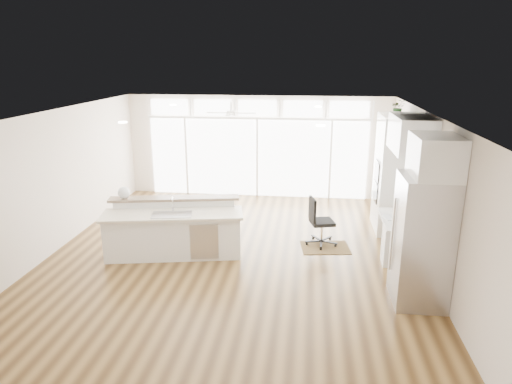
# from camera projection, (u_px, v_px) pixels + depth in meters

# --- Properties ---
(floor) EXTENTS (7.00, 8.00, 0.02)m
(floor) POSITION_uv_depth(u_px,v_px,m) (234.00, 255.00, 8.79)
(floor) COLOR #483016
(floor) RESTS_ON ground
(ceiling) EXTENTS (7.00, 8.00, 0.02)m
(ceiling) POSITION_uv_depth(u_px,v_px,m) (232.00, 114.00, 8.02)
(ceiling) COLOR white
(ceiling) RESTS_ON wall_back
(wall_back) EXTENTS (7.00, 0.04, 2.70)m
(wall_back) POSITION_uv_depth(u_px,v_px,m) (258.00, 147.00, 12.21)
(wall_back) COLOR silver
(wall_back) RESTS_ON floor
(wall_front) EXTENTS (7.00, 0.04, 2.70)m
(wall_front) POSITION_uv_depth(u_px,v_px,m) (168.00, 295.00, 4.60)
(wall_front) COLOR silver
(wall_front) RESTS_ON floor
(wall_left) EXTENTS (0.04, 8.00, 2.70)m
(wall_left) POSITION_uv_depth(u_px,v_px,m) (54.00, 181.00, 8.80)
(wall_left) COLOR silver
(wall_left) RESTS_ON floor
(wall_right) EXTENTS (0.04, 8.00, 2.70)m
(wall_right) POSITION_uv_depth(u_px,v_px,m) (429.00, 194.00, 8.01)
(wall_right) COLOR silver
(wall_right) RESTS_ON floor
(glass_wall) EXTENTS (5.80, 0.06, 2.08)m
(glass_wall) POSITION_uv_depth(u_px,v_px,m) (257.00, 158.00, 12.24)
(glass_wall) COLOR white
(glass_wall) RESTS_ON wall_back
(transom_row) EXTENTS (5.90, 0.06, 0.40)m
(transom_row) POSITION_uv_depth(u_px,v_px,m) (257.00, 108.00, 11.86)
(transom_row) COLOR white
(transom_row) RESTS_ON wall_back
(desk_window) EXTENTS (0.04, 0.85, 0.85)m
(desk_window) POSITION_uv_depth(u_px,v_px,m) (424.00, 178.00, 8.25)
(desk_window) COLOR white
(desk_window) RESTS_ON wall_right
(ceiling_fan) EXTENTS (1.16, 1.16, 0.32)m
(ceiling_fan) POSITION_uv_depth(u_px,v_px,m) (231.00, 109.00, 10.81)
(ceiling_fan) COLOR white
(ceiling_fan) RESTS_ON ceiling
(recessed_lights) EXTENTS (3.40, 3.00, 0.02)m
(recessed_lights) POSITION_uv_depth(u_px,v_px,m) (234.00, 113.00, 8.22)
(recessed_lights) COLOR white
(recessed_lights) RESTS_ON ceiling
(oven_cabinet) EXTENTS (0.64, 1.20, 2.50)m
(oven_cabinet) POSITION_uv_depth(u_px,v_px,m) (392.00, 174.00, 9.79)
(oven_cabinet) COLOR white
(oven_cabinet) RESTS_ON floor
(desk_nook) EXTENTS (0.72, 1.30, 0.76)m
(desk_nook) POSITION_uv_depth(u_px,v_px,m) (400.00, 238.00, 8.62)
(desk_nook) COLOR white
(desk_nook) RESTS_ON floor
(upper_cabinets) EXTENTS (0.64, 1.30, 0.64)m
(upper_cabinets) POSITION_uv_depth(u_px,v_px,m) (412.00, 134.00, 8.05)
(upper_cabinets) COLOR white
(upper_cabinets) RESTS_ON wall_right
(refrigerator) EXTENTS (0.76, 0.90, 2.00)m
(refrigerator) POSITION_uv_depth(u_px,v_px,m) (422.00, 241.00, 6.87)
(refrigerator) COLOR #B2B3B7
(refrigerator) RESTS_ON floor
(fridge_cabinet) EXTENTS (0.64, 0.90, 0.60)m
(fridge_cabinet) POSITION_uv_depth(u_px,v_px,m) (436.00, 156.00, 6.49)
(fridge_cabinet) COLOR white
(fridge_cabinet) RESTS_ON wall_right
(framed_photos) EXTENTS (0.06, 0.22, 0.80)m
(framed_photos) POSITION_uv_depth(u_px,v_px,m) (416.00, 178.00, 8.88)
(framed_photos) COLOR black
(framed_photos) RESTS_ON wall_right
(kitchen_island) EXTENTS (2.75, 1.46, 1.04)m
(kitchen_island) POSITION_uv_depth(u_px,v_px,m) (173.00, 230.00, 8.61)
(kitchen_island) COLOR white
(kitchen_island) RESTS_ON floor
(rug) EXTENTS (1.02, 0.80, 0.01)m
(rug) POSITION_uv_depth(u_px,v_px,m) (325.00, 247.00, 9.10)
(rug) COLOR #332310
(rug) RESTS_ON floor
(office_chair) EXTENTS (0.62, 0.59, 0.98)m
(office_chair) POSITION_uv_depth(u_px,v_px,m) (322.00, 222.00, 9.13)
(office_chair) COLOR black
(office_chair) RESTS_ON floor
(fishbowl) EXTENTS (0.29, 0.29, 0.23)m
(fishbowl) POSITION_uv_depth(u_px,v_px,m) (124.00, 193.00, 8.75)
(fishbowl) COLOR white
(fishbowl) RESTS_ON kitchen_island
(monitor) EXTENTS (0.11, 0.46, 0.38)m
(monitor) POSITION_uv_depth(u_px,v_px,m) (398.00, 209.00, 8.46)
(monitor) COLOR black
(monitor) RESTS_ON desk_nook
(keyboard) EXTENTS (0.17, 0.33, 0.02)m
(keyboard) POSITION_uv_depth(u_px,v_px,m) (388.00, 218.00, 8.53)
(keyboard) COLOR white
(keyboard) RESTS_ON desk_nook
(potted_plant) EXTENTS (0.32, 0.35, 0.25)m
(potted_plant) POSITION_uv_depth(u_px,v_px,m) (398.00, 109.00, 9.40)
(potted_plant) COLOR #245022
(potted_plant) RESTS_ON oven_cabinet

